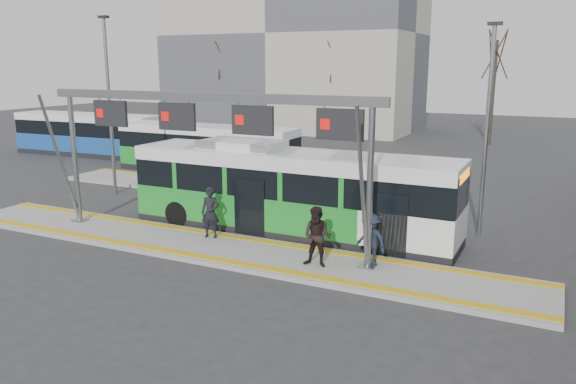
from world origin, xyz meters
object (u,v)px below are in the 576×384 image
object	(u,v)px
hero_bus	(290,193)
passenger_c	(371,240)
gantry	(204,124)
passenger_b	(317,237)
passenger_a	(210,213)

from	to	relation	value
hero_bus	passenger_c	bearing A→B (deg)	-31.40
gantry	passenger_b	world-z (taller)	gantry
hero_bus	passenger_b	world-z (taller)	hero_bus
gantry	passenger_b	xyz separation A→B (m)	(4.42, -0.55, -3.20)
gantry	passenger_a	size ratio (longest dim) A/B	7.05
gantry	passenger_b	bearing A→B (deg)	-7.12
passenger_a	passenger_c	bearing A→B (deg)	-17.82
passenger_b	passenger_a	bearing A→B (deg)	162.72
hero_bus	passenger_a	xyz separation A→B (m)	(-2.12, -2.17, -0.50)
gantry	passenger_a	bearing A→B (deg)	112.08
gantry	passenger_a	xyz separation A→B (m)	(-0.21, 0.52, -3.23)
gantry	passenger_c	distance (m)	6.76
passenger_c	hero_bus	bearing A→B (deg)	168.56
hero_bus	passenger_c	xyz separation A→B (m)	(3.97, -2.43, -0.59)
passenger_a	passenger_c	size ratio (longest dim) A/B	1.12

